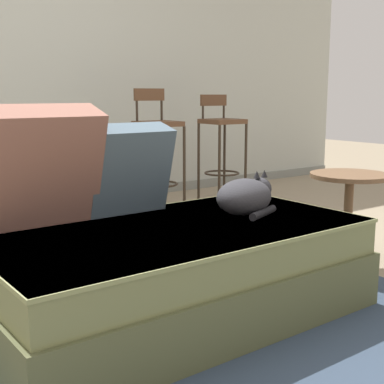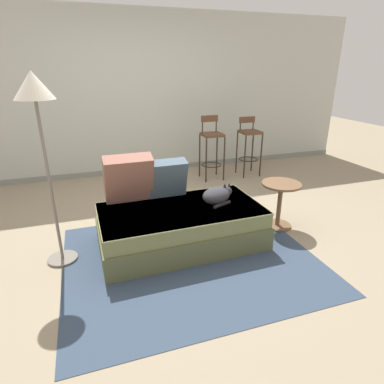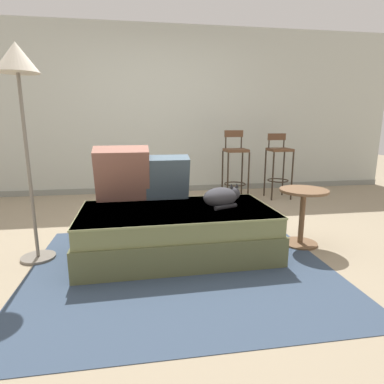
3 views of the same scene
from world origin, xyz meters
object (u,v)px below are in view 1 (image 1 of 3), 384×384
(cat, at_px, (246,196))
(throw_pillow_middle, at_px, (127,169))
(bar_stool_by_doorway, at_px, (221,138))
(couch, at_px, (177,271))
(throw_pillow_corner, at_px, (41,166))
(side_table, at_px, (348,206))
(bar_stool_near_window, at_px, (157,143))

(cat, bearing_deg, throw_pillow_middle, 143.29)
(bar_stool_by_doorway, bearing_deg, throw_pillow_middle, -139.49)
(throw_pillow_middle, xyz_separation_m, bar_stool_by_doorway, (1.81, 1.55, -0.04))
(couch, bearing_deg, throw_pillow_corner, 144.10)
(bar_stool_by_doorway, xyz_separation_m, side_table, (-0.58, -1.87, -0.23))
(couch, distance_m, bar_stool_near_window, 2.21)
(bar_stool_by_doorway, bearing_deg, cat, -125.86)
(couch, xyz_separation_m, throw_pillow_middle, (-0.05, 0.35, 0.42))
(couch, distance_m, throw_pillow_corner, 0.74)
(cat, bearing_deg, bar_stool_near_window, 70.05)
(throw_pillow_corner, height_order, cat, throw_pillow_corner)
(throw_pillow_corner, xyz_separation_m, bar_stool_near_window, (1.55, 1.55, -0.09))
(bar_stool_by_doorway, bearing_deg, bar_stool_near_window, 179.97)
(bar_stool_near_window, height_order, bar_stool_by_doorway, bar_stool_near_window)
(throw_pillow_corner, bearing_deg, bar_stool_by_doorway, 34.95)
(throw_pillow_middle, bearing_deg, cat, -36.71)
(cat, distance_m, bar_stool_near_window, 2.00)
(cat, bearing_deg, couch, -178.45)
(throw_pillow_corner, relative_size, throw_pillow_middle, 1.22)
(side_table, bearing_deg, bar_stool_by_doorway, 72.80)
(couch, height_order, throw_pillow_middle, throw_pillow_middle)
(throw_pillow_middle, height_order, bar_stool_by_doorway, bar_stool_by_doorway)
(couch, bearing_deg, throw_pillow_middle, 98.10)
(bar_stool_by_doorway, height_order, side_table, bar_stool_by_doorway)
(throw_pillow_middle, bearing_deg, couch, -81.90)
(side_table, bearing_deg, throw_pillow_middle, 165.44)
(couch, relative_size, bar_stool_near_window, 1.65)
(cat, xyz_separation_m, side_table, (0.78, 0.02, -0.15))
(throw_pillow_middle, xyz_separation_m, cat, (0.45, -0.34, -0.13))
(side_table, bearing_deg, bar_stool_near_window, 93.04)
(throw_pillow_corner, height_order, bar_stool_by_doorway, bar_stool_by_doorway)
(throw_pillow_middle, height_order, side_table, throw_pillow_middle)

